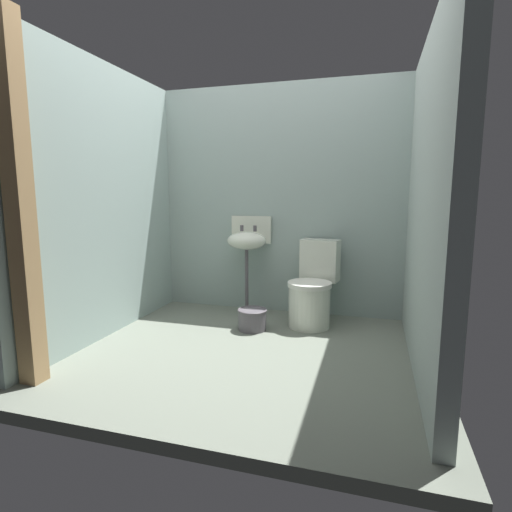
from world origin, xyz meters
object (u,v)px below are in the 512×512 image
wooden_door_post (20,205)px  sink (247,240)px  toilet_near_wall (313,291)px  bucket (252,319)px

wooden_door_post → sink: 2.10m
toilet_near_wall → bucket: bearing=42.8°
toilet_near_wall → sink: (-0.70, 0.19, 0.43)m
wooden_door_post → sink: (0.87, 1.88, -0.39)m
sink → bucket: bearing=-68.0°
toilet_near_wall → bucket: toilet_near_wall is taller
toilet_near_wall → sink: size_ratio=0.79×
wooden_door_post → toilet_near_wall: bearing=47.2°
wooden_door_post → toilet_near_wall: size_ratio=2.94×
wooden_door_post → toilet_near_wall: (1.56, 1.69, -0.82)m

